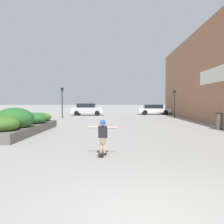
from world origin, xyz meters
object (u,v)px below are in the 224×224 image
Objects in this scene: car_leftmost at (154,109)px; traffic_light_right at (175,99)px; skateboard at (103,153)px; car_center_left at (87,109)px; skateboarder at (103,133)px; traffic_light_left at (62,97)px; trash_bin at (219,121)px.

car_leftmost is 7.15m from traffic_light_right.
car_center_left reaches higher than skateboard.
car_center_left is at bearing -78.17° from car_leftmost.
skateboarder is 21.81m from traffic_light_right.
traffic_light_left is (-2.30, -5.19, 1.53)m from car_center_left.
car_leftmost is at bearing 31.48° from traffic_light_left.
traffic_light_right is at bearing 78.56° from skateboarder.
skateboard is 21.21m from traffic_light_left.
traffic_light_right is at bearing 78.56° from skateboard.
skateboarder is 28.03m from car_leftmost.
car_leftmost is 1.47× the size of traffic_light_right.
traffic_light_right is (10.72, -4.91, 1.34)m from car_center_left.
traffic_light_right is (1.35, -6.87, 1.41)m from car_leftmost.
trash_bin reaches higher than skateboard.
car_center_left is (-9.37, -1.96, 0.07)m from car_leftmost.
traffic_light_left is 13.03m from traffic_light_right.
traffic_light_right reaches higher than trash_bin.
traffic_light_right reaches higher than skateboard.
trash_bin is (7.20, 8.06, 0.48)m from skateboard.
traffic_light_left reaches higher than car_center_left.
skateboard is at bearing 7.88° from car_center_left.
car_leftmost reaches higher than trash_bin.
traffic_light_right is (-0.01, 12.48, 1.63)m from trash_bin.
skateboarder is 0.25× the size of car_center_left.
skateboard is at bearing -109.32° from traffic_light_right.
traffic_light_left is (-13.03, 12.20, 1.82)m from trash_bin.
car_leftmost is 1.06× the size of car_center_left.
trash_bin is 0.35× the size of traffic_light_right.
trash_bin is at bearing 56.08° from skateboarder.
traffic_light_left is (-5.82, 20.26, 2.30)m from skateboard.
traffic_light_left is at bearing 113.91° from skateboarder.
skateboarder is 0.35× the size of traffic_light_right.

